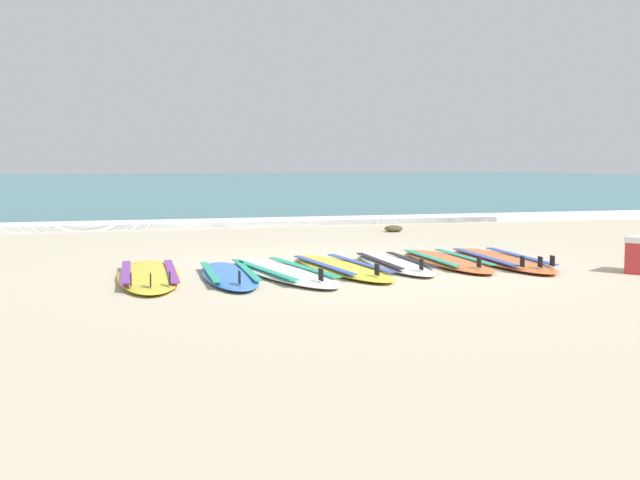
# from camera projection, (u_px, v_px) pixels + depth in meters

# --- Properties ---
(ground_plane) EXTENTS (80.00, 80.00, 0.00)m
(ground_plane) POSITION_uv_depth(u_px,v_px,m) (360.00, 266.00, 8.86)
(ground_plane) COLOR #C1B599
(sea) EXTENTS (80.00, 60.00, 0.10)m
(sea) POSITION_uv_depth(u_px,v_px,m) (141.00, 183.00, 42.75)
(sea) COLOR teal
(sea) RESTS_ON ground
(wave_foam_strip) EXTENTS (80.00, 0.87, 0.11)m
(wave_foam_strip) POSITION_uv_depth(u_px,v_px,m) (253.00, 222.00, 14.50)
(wave_foam_strip) COLOR white
(wave_foam_strip) RESTS_ON ground
(surfboard_0) EXTENTS (0.74, 2.44, 0.18)m
(surfboard_0) POSITION_uv_depth(u_px,v_px,m) (149.00, 275.00, 7.87)
(surfboard_0) COLOR yellow
(surfboard_0) RESTS_ON ground
(surfboard_1) EXTENTS (0.62, 2.07, 0.18)m
(surfboard_1) POSITION_uv_depth(u_px,v_px,m) (229.00, 275.00, 7.88)
(surfboard_1) COLOR #3875CC
(surfboard_1) RESTS_ON ground
(surfboard_2) EXTENTS (0.93, 2.46, 0.18)m
(surfboard_2) POSITION_uv_depth(u_px,v_px,m) (282.00, 272.00, 8.12)
(surfboard_2) COLOR white
(surfboard_2) RESTS_ON ground
(surfboard_3) EXTENTS (0.76, 2.34, 0.18)m
(surfboard_3) POSITION_uv_depth(u_px,v_px,m) (341.00, 267.00, 8.46)
(surfboard_3) COLOR yellow
(surfboard_3) RESTS_ON ground
(surfboard_4) EXTENTS (0.59, 2.06, 0.18)m
(surfboard_4) POSITION_uv_depth(u_px,v_px,m) (395.00, 264.00, 8.77)
(surfboard_4) COLOR white
(surfboard_4) RESTS_ON ground
(surfboard_5) EXTENTS (0.67, 2.24, 0.18)m
(surfboard_5) POSITION_uv_depth(u_px,v_px,m) (447.00, 260.00, 9.04)
(surfboard_5) COLOR orange
(surfboard_5) RESTS_ON ground
(surfboard_6) EXTENTS (0.80, 2.46, 0.18)m
(surfboard_6) POSITION_uv_depth(u_px,v_px,m) (501.00, 260.00, 9.12)
(surfboard_6) COLOR orange
(surfboard_6) RESTS_ON ground
(seaweed_clump_near_shoreline) EXTENTS (0.31, 0.25, 0.11)m
(seaweed_clump_near_shoreline) POSITION_uv_depth(u_px,v_px,m) (394.00, 229.00, 13.17)
(seaweed_clump_near_shoreline) COLOR #4C4228
(seaweed_clump_near_shoreline) RESTS_ON ground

